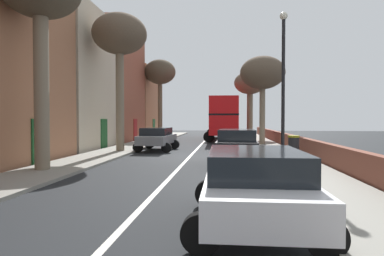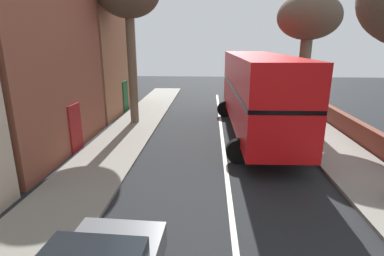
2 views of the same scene
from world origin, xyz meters
TOP-DOWN VIEW (x-y plane):
  - double_decker_bus at (1.70, 14.96)m, footprint 3.74×11.44m
  - street_tree_right_5 at (4.57, 17.19)m, footprint 3.35×3.35m

SIDE VIEW (x-z plane):
  - double_decker_bus at x=1.70m, z-range 0.33..4.39m
  - street_tree_right_5 at x=4.57m, z-range 2.21..9.27m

